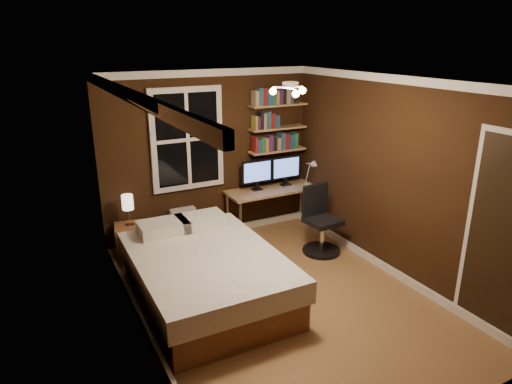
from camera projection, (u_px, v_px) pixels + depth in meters
name	position (u px, v px, depth m)	size (l,w,h in m)	color
floor	(281.00, 299.00, 5.34)	(4.20, 4.20, 0.00)	olive
wall_back	(210.00, 157.00, 6.71)	(3.20, 0.04, 2.50)	black
wall_left	(135.00, 225.00, 4.24)	(0.04, 4.20, 2.50)	black
wall_right	(394.00, 179.00, 5.65)	(0.04, 4.20, 2.50)	black
ceiling	(285.00, 81.00, 4.55)	(3.20, 4.20, 0.02)	white
window	(187.00, 139.00, 6.43)	(1.06, 0.06, 1.46)	silver
door	(506.00, 242.00, 4.41)	(0.03, 0.82, 2.05)	black
ceiling_fixture	(290.00, 92.00, 4.49)	(0.44, 0.44, 0.18)	beige
bookshelf_lower	(277.00, 150.00, 7.08)	(0.92, 0.22, 0.03)	#9B7A4B
books_row_lower	(278.00, 142.00, 7.04)	(0.66, 0.16, 0.23)	maroon
bookshelf_middle	(278.00, 128.00, 6.97)	(0.92, 0.22, 0.03)	#9B7A4B
books_row_middle	(278.00, 120.00, 6.93)	(0.42, 0.16, 0.23)	navy
bookshelf_upper	(278.00, 105.00, 6.86)	(0.92, 0.22, 0.03)	#9B7A4B
books_row_upper	(278.00, 96.00, 6.82)	(0.60, 0.16, 0.23)	#285D37
bed	(206.00, 275.00, 5.26)	(1.57, 2.16, 0.73)	brown
nightstand	(131.00, 242.00, 6.24)	(0.40, 0.40, 0.50)	brown
bedside_lamp	(128.00, 210.00, 6.09)	(0.15, 0.15, 0.43)	white
radiator	(183.00, 226.00, 6.71)	(0.37, 0.13, 0.55)	silver
desk	(273.00, 193.00, 7.05)	(1.47, 0.55, 0.70)	#9B7A4B
monitor_left	(257.00, 175.00, 6.92)	(0.50, 0.12, 0.46)	black
monitor_right	(286.00, 171.00, 7.14)	(0.50, 0.12, 0.46)	black
desk_lamp	(311.00, 172.00, 7.12)	(0.14, 0.32, 0.44)	silver
office_chair	(320.00, 228.00, 6.44)	(0.53, 0.53, 0.97)	black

